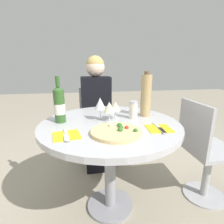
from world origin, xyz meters
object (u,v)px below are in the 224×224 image
object	(u,v)px
dining_table	(110,136)
seated_diner	(97,115)
chair_empty_side	(204,153)
wine_bottle	(59,105)
chair_behind_diner	(96,124)
pizza_large	(117,132)
tall_carafe	(146,95)

from	to	relation	value
dining_table	seated_diner	world-z (taller)	seated_diner
chair_empty_side	wine_bottle	bearing A→B (deg)	-94.22
dining_table	chair_behind_diner	world-z (taller)	chair_behind_diner
pizza_large	wine_bottle	bearing A→B (deg)	141.99
tall_carafe	wine_bottle	bearing A→B (deg)	-175.73
pizza_large	tall_carafe	xyz separation A→B (m)	(0.29, 0.32, 0.15)
pizza_large	wine_bottle	size ratio (longest dim) A/B	0.95
dining_table	pizza_large	distance (m)	0.24
seated_diner	pizza_large	bearing A→B (deg)	92.83
wine_bottle	seated_diner	bearing A→B (deg)	64.55
pizza_large	wine_bottle	xyz separation A→B (m)	(-0.35, 0.27, 0.11)
pizza_large	wine_bottle	world-z (taller)	wine_bottle
seated_diner	wine_bottle	xyz separation A→B (m)	(-0.31, -0.64, 0.28)
wine_bottle	tall_carafe	xyz separation A→B (m)	(0.64, 0.05, 0.04)
dining_table	pizza_large	world-z (taller)	pizza_large
chair_behind_diner	tall_carafe	xyz separation A→B (m)	(0.34, -0.73, 0.46)
chair_empty_side	pizza_large	xyz separation A→B (m)	(-0.76, -0.19, 0.31)
chair_behind_diner	dining_table	bearing A→B (deg)	92.53
chair_empty_side	pizza_large	world-z (taller)	chair_empty_side
pizza_large	chair_behind_diner	bearing A→B (deg)	92.48
seated_diner	tall_carafe	world-z (taller)	seated_diner
dining_table	tall_carafe	size ratio (longest dim) A/B	2.84
dining_table	wine_bottle	bearing A→B (deg)	168.70
seated_diner	chair_empty_side	xyz separation A→B (m)	(0.80, -0.72, -0.14)
pizza_large	wine_bottle	distance (m)	0.46
chair_empty_side	wine_bottle	size ratio (longest dim) A/B	2.62
dining_table	chair_behind_diner	xyz separation A→B (m)	(-0.04, 0.84, -0.19)
chair_empty_side	dining_table	bearing A→B (deg)	-90.99
chair_empty_side	tall_carafe	bearing A→B (deg)	-105.46
wine_bottle	tall_carafe	world-z (taller)	tall_carafe
chair_empty_side	pizza_large	size ratio (longest dim) A/B	2.76
dining_table	pizza_large	xyz separation A→B (m)	(0.01, -0.21, 0.12)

